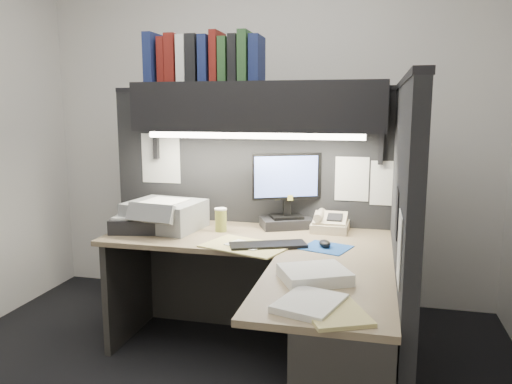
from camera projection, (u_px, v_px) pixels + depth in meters
wall_back at (265, 127)px, 3.84m from camera, size 3.50×0.04×2.70m
partition_back at (251, 211)px, 3.38m from camera, size 1.90×0.06×1.60m
partition_right at (401, 251)px, 2.44m from camera, size 0.06×1.50×1.60m
desk at (282, 324)px, 2.46m from camera, size 1.70×1.53×0.73m
overhead_shelf at (258, 107)px, 3.07m from camera, size 1.55×0.34×0.30m
task_light_tube at (253, 136)px, 2.96m from camera, size 1.32×0.04×0.04m
monitor at (287, 198)px, 3.19m from camera, size 0.42×0.31×0.48m
keyboard at (268, 245)px, 2.77m from camera, size 0.45×0.29×0.02m
mousepad at (326, 248)px, 2.75m from camera, size 0.30×0.29×0.00m
mouse at (325, 243)px, 2.76m from camera, size 0.09×0.11×0.04m
telephone at (330, 224)px, 3.13m from camera, size 0.23×0.24×0.09m
coffee_cup at (221, 221)px, 3.12m from camera, size 0.08×0.08×0.14m
printer at (165, 215)px, 3.18m from camera, size 0.49×0.44×0.18m
notebook_stack at (137, 224)px, 3.13m from camera, size 0.34×0.30×0.09m
open_folder at (246, 246)px, 2.78m from camera, size 0.53×0.43×0.01m
paper_stack_a at (314, 275)px, 2.23m from camera, size 0.37×0.35×0.06m
paper_stack_b at (310, 303)px, 1.94m from camera, size 0.29×0.33×0.03m
manila_stack at (335, 313)px, 1.87m from camera, size 0.31×0.34×0.02m
binder_row at (205, 59)px, 3.11m from camera, size 0.73×0.26×0.31m
pinned_papers at (300, 185)px, 2.89m from camera, size 1.76×1.31×0.51m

